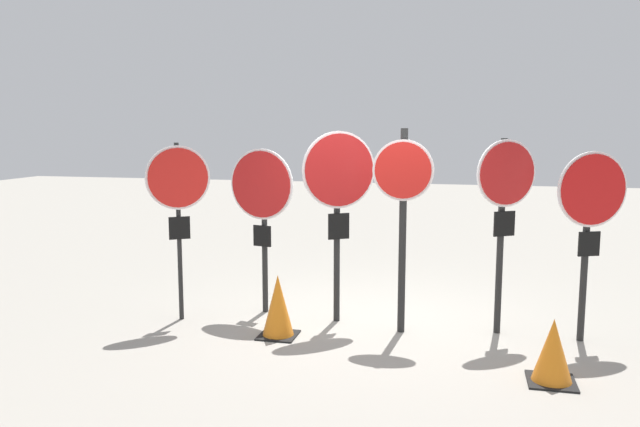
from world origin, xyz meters
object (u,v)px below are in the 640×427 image
object	(u,v)px
stop_sign_5	(591,209)
traffic_cone_1	(553,351)
stop_sign_4	(505,197)
stop_sign_3	(403,199)
stop_sign_0	(178,191)
stop_sign_1	(262,197)
traffic_cone_0	(278,306)
stop_sign_2	(339,188)

from	to	relation	value
stop_sign_5	traffic_cone_1	world-z (taller)	stop_sign_5
traffic_cone_1	stop_sign_4	bearing A→B (deg)	106.97
stop_sign_4	traffic_cone_1	world-z (taller)	stop_sign_4
stop_sign_3	traffic_cone_1	xyz separation A→B (m)	(1.59, -1.16, -1.32)
stop_sign_4	stop_sign_5	size ratio (longest dim) A/B	1.06
stop_sign_5	stop_sign_4	bearing A→B (deg)	150.87
stop_sign_0	stop_sign_3	distance (m)	2.80
stop_sign_3	traffic_cone_1	distance (m)	2.36
stop_sign_1	traffic_cone_0	xyz separation A→B (m)	(0.47, -0.87, -1.19)
traffic_cone_1	stop_sign_5	bearing A→B (deg)	68.79
stop_sign_2	stop_sign_3	distance (m)	0.86
stop_sign_2	stop_sign_4	size ratio (longest dim) A/B	1.03
stop_sign_5	stop_sign_1	bearing A→B (deg)	152.18
stop_sign_3	traffic_cone_0	distance (m)	1.94
stop_sign_2	stop_sign_1	bearing A→B (deg)	138.61
stop_sign_3	stop_sign_5	bearing A→B (deg)	4.92
stop_sign_0	traffic_cone_0	bearing A→B (deg)	-46.91
stop_sign_2	traffic_cone_1	size ratio (longest dim) A/B	3.78
stop_sign_1	stop_sign_2	xyz separation A→B (m)	(1.05, -0.17, 0.16)
stop_sign_3	traffic_cone_0	bearing A→B (deg)	-160.92
stop_sign_0	stop_sign_1	distance (m)	1.08
stop_sign_2	stop_sign_5	size ratio (longest dim) A/B	1.10
stop_sign_4	stop_sign_5	xyz separation A→B (m)	(0.93, -0.08, -0.10)
stop_sign_3	stop_sign_1	bearing A→B (deg)	168.71
stop_sign_2	stop_sign_5	xyz separation A→B (m)	(2.91, -0.09, -0.16)
stop_sign_4	stop_sign_5	distance (m)	0.94
stop_sign_4	stop_sign_1	bearing A→B (deg)	144.67
stop_sign_2	stop_sign_4	xyz separation A→B (m)	(1.98, -0.01, -0.06)
stop_sign_3	stop_sign_5	size ratio (longest dim) A/B	1.11
traffic_cone_0	stop_sign_3	bearing A→B (deg)	18.19
stop_sign_2	stop_sign_4	bearing A→B (deg)	-32.76
stop_sign_1	traffic_cone_1	distance (m)	4.00
stop_sign_4	stop_sign_3	bearing A→B (deg)	159.12
stop_sign_2	traffic_cone_1	distance (m)	3.11
stop_sign_4	traffic_cone_1	size ratio (longest dim) A/B	3.65
stop_sign_4	traffic_cone_1	bearing A→B (deg)	-105.06
stop_sign_5	stop_sign_3	bearing A→B (deg)	159.92
stop_sign_0	stop_sign_2	world-z (taller)	stop_sign_2
stop_sign_3	stop_sign_4	bearing A→B (deg)	12.04
stop_sign_1	stop_sign_2	size ratio (longest dim) A/B	0.91
traffic_cone_0	traffic_cone_1	world-z (taller)	traffic_cone_0
stop_sign_0	traffic_cone_0	distance (m)	1.93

